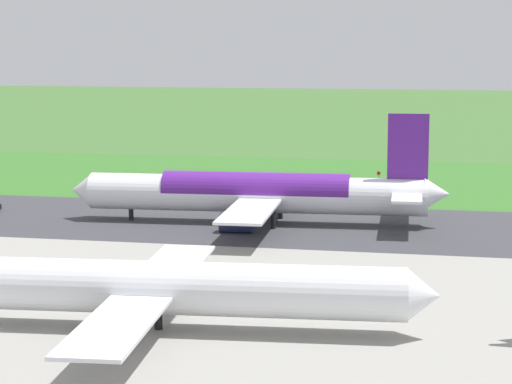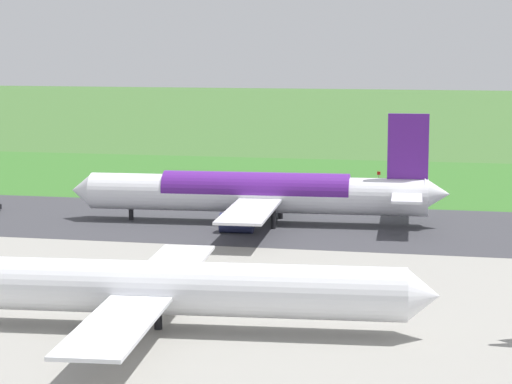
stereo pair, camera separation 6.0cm
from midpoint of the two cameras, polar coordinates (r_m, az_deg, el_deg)
name	(u,v)px [view 2 (the right image)]	position (r m, az deg, el deg)	size (l,w,h in m)	color
ground_plane	(334,226)	(144.10, 4.34, -1.91)	(800.00, 800.00, 0.00)	#3D662D
runway_asphalt	(334,226)	(144.10, 4.34, -1.89)	(600.00, 34.15, 0.06)	#38383D
apron_concrete	(247,340)	(90.23, -0.48, -8.17)	(440.00, 110.00, 0.05)	gray
grass_verge_foreground	(364,187)	(183.25, 6.02, 0.30)	(600.00, 80.00, 0.04)	#346B27
airliner_main	(259,193)	(145.20, 0.16, -0.06)	(54.13, 44.28, 15.88)	white
airliner_parked_mid	(155,286)	(92.76, -5.62, -5.22)	(49.93, 40.89, 14.57)	white
no_stopping_sign	(379,177)	(185.59, 6.82, 0.83)	(0.60, 0.10, 2.42)	slate
traffic_cone_orange	(352,184)	(185.00, 5.36, 0.47)	(0.40, 0.40, 0.55)	orange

